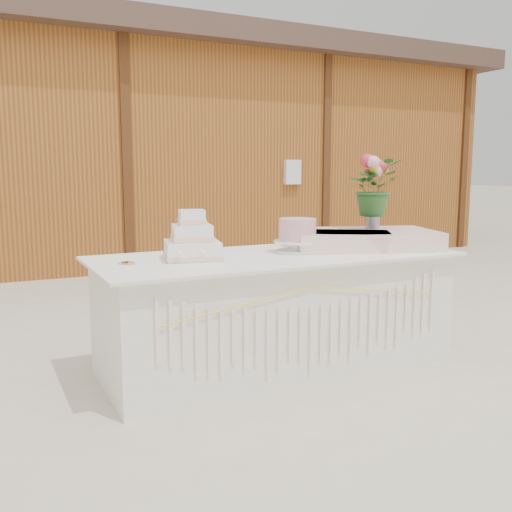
{
  "coord_description": "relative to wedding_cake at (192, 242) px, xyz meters",
  "views": [
    {
      "loc": [
        -1.77,
        -3.28,
        1.32
      ],
      "look_at": [
        0.0,
        0.3,
        0.72
      ],
      "focal_mm": 40.0,
      "sensor_mm": 36.0,
      "label": 1
    }
  ],
  "objects": [
    {
      "name": "ground",
      "position": [
        0.56,
        -0.07,
        -0.87
      ],
      "size": [
        80.0,
        80.0,
        0.0
      ],
      "primitive_type": "plane",
      "color": "beige",
      "rests_on": "ground"
    },
    {
      "name": "loose_flowers",
      "position": [
        -0.38,
        -0.06,
        -0.1
      ],
      "size": [
        0.22,
        0.39,
        0.02
      ],
      "primitive_type": null,
      "rotation": [
        0.0,
        0.0,
        0.22
      ],
      "color": "#CD7D96",
      "rests_on": "cake_table"
    },
    {
      "name": "cake_table",
      "position": [
        0.56,
        -0.07,
        -0.49
      ],
      "size": [
        2.4,
        1.0,
        0.77
      ],
      "color": "white",
      "rests_on": "ground"
    },
    {
      "name": "satin_runner",
      "position": [
        1.26,
        -0.06,
        -0.04
      ],
      "size": [
        1.16,
        0.88,
        0.13
      ],
      "primitive_type": "cube",
      "rotation": [
        0.0,
        0.0,
        -0.32
      ],
      "color": "#FFD7CD",
      "rests_on": "cake_table"
    },
    {
      "name": "wedding_cake",
      "position": [
        0.0,
        0.0,
        0.0
      ],
      "size": [
        0.41,
        0.41,
        0.31
      ],
      "rotation": [
        0.0,
        0.0,
        -0.23
      ],
      "color": "white",
      "rests_on": "cake_table"
    },
    {
      "name": "flower_vase",
      "position": [
        1.4,
        0.0,
        0.09
      ],
      "size": [
        0.1,
        0.1,
        0.14
      ],
      "primitive_type": "cylinder",
      "color": "#A6A6AA",
      "rests_on": "satin_runner"
    },
    {
      "name": "pink_cake_stand",
      "position": [
        0.74,
        -0.05,
        0.02
      ],
      "size": [
        0.32,
        0.32,
        0.23
      ],
      "color": "white",
      "rests_on": "cake_table"
    },
    {
      "name": "barn",
      "position": [
        0.55,
        5.93,
        0.8
      ],
      "size": [
        12.6,
        4.6,
        3.3
      ],
      "color": "brown",
      "rests_on": "ground"
    },
    {
      "name": "bouquet",
      "position": [
        1.4,
        0.0,
        0.37
      ],
      "size": [
        0.42,
        0.38,
        0.41
      ],
      "primitive_type": "imported",
      "rotation": [
        0.0,
        0.0,
        0.18
      ],
      "color": "#2D5C25",
      "rests_on": "flower_vase"
    }
  ]
}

